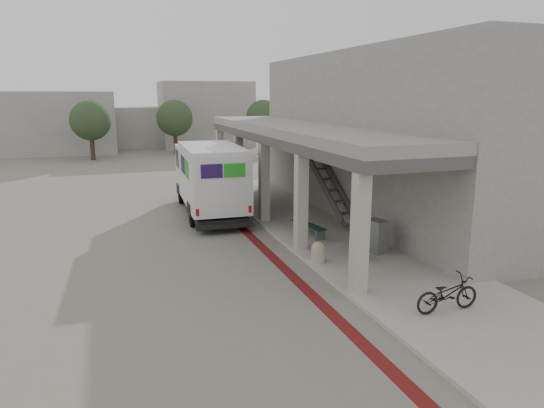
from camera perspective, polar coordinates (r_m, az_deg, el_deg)
name	(u,v)px	position (r m, az deg, el deg)	size (l,w,h in m)	color
ground	(245,263)	(15.56, -3.18, -6.93)	(120.00, 120.00, 0.00)	slate
bike_lane_stripe	(257,242)	(17.64, -1.81, -4.49)	(0.35, 40.00, 0.01)	#5E1412
sidewalk	(357,248)	(16.99, 9.97, -5.17)	(4.40, 28.00, 0.12)	#9C978B
transit_building	(368,138)	(21.58, 11.19, 7.64)	(7.60, 17.00, 7.00)	gray
distant_backdrop	(116,121)	(50.08, -17.86, 9.25)	(28.00, 10.00, 6.50)	gray
tree_left	(90,121)	(42.18, -20.59, 9.16)	(3.20, 3.20, 4.80)	#38281C
tree_mid	(175,118)	(44.56, -11.39, 9.86)	(3.20, 3.20, 4.80)	#38281C
tree_right	(264,117)	(45.35, -1.00, 10.15)	(3.20, 3.20, 4.80)	#38281C
fedex_truck	(209,177)	(21.69, -7.40, 3.18)	(2.61, 7.43, 3.13)	black
bench	(309,227)	(18.05, 4.34, -2.75)	(0.71, 1.83, 0.42)	slate
bollard_near	(318,252)	(15.24, 5.46, -5.62)	(0.43, 0.43, 0.65)	tan
bollard_far	(362,250)	(15.61, 10.51, -5.35)	(0.43, 0.43, 0.64)	tan
utility_cabinet	(376,236)	(16.38, 12.16, -3.72)	(0.50, 0.66, 1.10)	gray
bicycle_black	(447,294)	(12.55, 19.92, -9.90)	(0.59, 1.70, 0.89)	black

